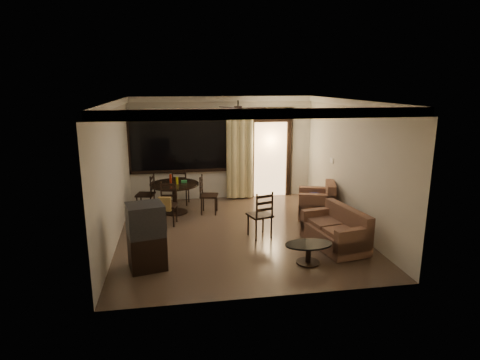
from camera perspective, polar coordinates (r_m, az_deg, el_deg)
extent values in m
plane|color=#7F6651|center=(8.75, -0.26, -7.39)|extent=(5.50, 5.50, 0.00)
plane|color=beige|center=(11.03, -2.54, 4.54)|extent=(5.00, 0.00, 5.00)
plane|color=beige|center=(5.74, 4.10, -4.03)|extent=(5.00, 0.00, 5.00)
plane|color=beige|center=(8.34, -17.49, 0.95)|extent=(0.00, 5.50, 5.50)
plane|color=beige|center=(9.08, 15.52, 2.09)|extent=(0.00, 5.50, 5.50)
plane|color=white|center=(8.17, -0.28, 11.25)|extent=(5.50, 5.50, 0.00)
cube|color=black|center=(10.90, -8.31, 5.23)|extent=(2.70, 0.04, 1.45)
cylinder|color=black|center=(10.73, -7.90, 9.44)|extent=(3.20, 0.03, 0.03)
cube|color=#FFC684|center=(11.28, 4.33, 2.92)|extent=(0.91, 0.03, 2.08)
cube|color=white|center=(10.04, 12.92, 2.72)|extent=(0.02, 0.18, 0.12)
cylinder|color=black|center=(8.18, -0.28, 10.83)|extent=(0.03, 0.03, 0.12)
cylinder|color=black|center=(8.18, -0.28, 10.21)|extent=(0.16, 0.16, 0.08)
cylinder|color=black|center=(9.94, -9.32, -0.61)|extent=(1.19, 1.19, 0.04)
cylinder|color=black|center=(10.03, -9.24, -2.59)|extent=(0.12, 0.12, 0.70)
cylinder|color=black|center=(10.13, -9.17, -4.51)|extent=(0.60, 0.60, 0.03)
cylinder|color=maroon|center=(9.98, -9.85, 0.19)|extent=(0.06, 0.06, 0.22)
cylinder|color=gold|center=(9.85, -8.95, -0.07)|extent=(0.06, 0.06, 0.18)
cube|color=#27823F|center=(10.00, -7.97, -0.21)|extent=(0.14, 0.10, 0.05)
cube|color=black|center=(10.21, -13.31, -2.02)|extent=(0.50, 0.50, 0.04)
cube|color=black|center=(9.87, -4.42, -2.22)|extent=(0.50, 0.50, 0.04)
cube|color=black|center=(9.21, -10.32, -3.57)|extent=(0.50, 0.50, 0.04)
cube|color=#A57A47|center=(8.97, -10.66, -3.39)|extent=(0.29, 0.14, 0.32)
cube|color=black|center=(10.71, -8.40, -1.07)|extent=(0.50, 0.50, 0.04)
cube|color=black|center=(7.22, -13.06, -9.85)|extent=(0.71, 0.67, 0.61)
cube|color=black|center=(7.01, -13.31, -5.51)|extent=(0.71, 0.67, 0.55)
cube|color=black|center=(7.06, -10.86, -5.24)|extent=(0.12, 0.43, 0.37)
cube|color=#4C3223|center=(8.15, 13.25, -7.94)|extent=(0.99, 1.52, 0.35)
cube|color=#4C3223|center=(8.20, 15.06, -5.73)|extent=(0.42, 1.42, 0.57)
cube|color=#4C3223|center=(7.60, 15.89, -8.26)|extent=(0.77, 0.29, 0.44)
cube|color=#4C3223|center=(8.58, 11.06, -5.44)|extent=(0.77, 0.29, 0.44)
cube|color=#4C3223|center=(8.05, 13.06, -6.64)|extent=(0.74, 1.31, 0.11)
cube|color=#4C3223|center=(9.80, 10.75, -3.98)|extent=(1.04, 1.04, 0.39)
cube|color=#4C3223|center=(9.73, 12.71, -2.22)|extent=(0.44, 0.85, 0.64)
cube|color=#4C3223|center=(9.43, 10.89, -3.44)|extent=(0.85, 0.42, 0.49)
cube|color=#4C3223|center=(10.06, 10.72, -2.36)|extent=(0.85, 0.42, 0.49)
cube|color=#4C3223|center=(9.73, 10.52, -2.71)|extent=(0.75, 0.78, 0.12)
ellipsoid|color=navy|center=(9.70, 10.55, -2.09)|extent=(0.35, 0.29, 0.10)
ellipsoid|color=black|center=(7.28, 9.74, -9.02)|extent=(0.85, 0.51, 0.03)
cylinder|color=black|center=(7.35, 9.68, -10.31)|extent=(0.09, 0.09, 0.34)
cylinder|color=black|center=(7.42, 9.63, -11.48)|extent=(0.42, 0.42, 0.03)
cube|color=black|center=(8.35, 2.83, -5.00)|extent=(0.55, 0.55, 0.04)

